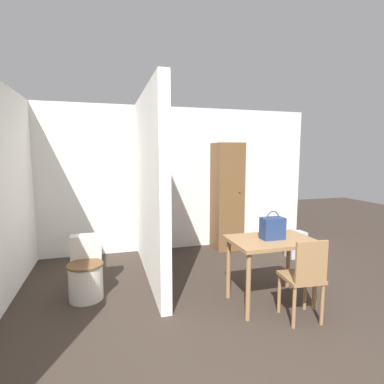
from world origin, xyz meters
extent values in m
cube|color=white|center=(0.00, 3.60, 1.25)|extent=(5.31, 0.12, 2.50)
cube|color=white|center=(-0.50, 2.42, 1.25)|extent=(0.12, 2.26, 2.50)
cube|color=#997047|center=(0.68, 1.25, 0.73)|extent=(0.92, 0.63, 0.04)
cylinder|color=#997047|center=(0.28, 1.00, 0.36)|extent=(0.05, 0.05, 0.71)
cylinder|color=#997047|center=(1.08, 1.00, 0.36)|extent=(0.05, 0.05, 0.71)
cylinder|color=#997047|center=(0.28, 1.50, 0.36)|extent=(0.05, 0.05, 0.71)
cylinder|color=#997047|center=(1.08, 1.50, 0.36)|extent=(0.05, 0.05, 0.71)
cube|color=#997047|center=(0.81, 0.88, 0.44)|extent=(0.39, 0.39, 0.04)
cube|color=#997047|center=(0.79, 0.71, 0.66)|extent=(0.33, 0.06, 0.41)
cylinder|color=#997047|center=(0.67, 1.05, 0.21)|extent=(0.04, 0.04, 0.42)
cylinder|color=#997047|center=(0.97, 1.02, 0.21)|extent=(0.04, 0.04, 0.42)
cylinder|color=#997047|center=(0.65, 0.74, 0.21)|extent=(0.04, 0.04, 0.42)
cylinder|color=#997047|center=(0.95, 0.72, 0.21)|extent=(0.04, 0.04, 0.42)
cylinder|color=silver|center=(-1.33, 1.93, 0.20)|extent=(0.39, 0.39, 0.40)
cylinder|color=brown|center=(-1.33, 1.93, 0.42)|extent=(0.41, 0.41, 0.02)
cube|color=silver|center=(-1.33, 2.19, 0.55)|extent=(0.36, 0.18, 0.30)
cube|color=navy|center=(0.69, 1.24, 0.87)|extent=(0.25, 0.15, 0.24)
torus|color=navy|center=(0.69, 1.24, 0.99)|extent=(0.15, 0.01, 0.15)
cube|color=brown|center=(1.00, 3.29, 0.94)|extent=(0.48, 0.47, 1.88)
sphere|color=black|center=(1.13, 3.04, 1.04)|extent=(0.02, 0.02, 0.02)
cube|color=#BCBCC1|center=(1.91, 2.51, 0.21)|extent=(0.29, 0.22, 0.42)
camera|label=1|loc=(-1.07, -1.61, 1.68)|focal=28.00mm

